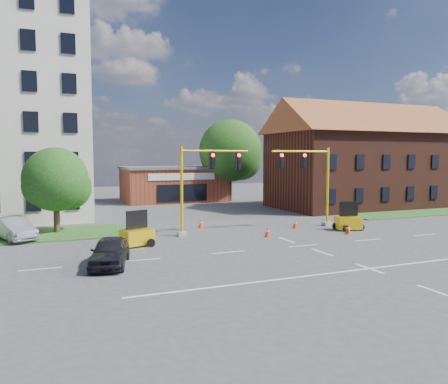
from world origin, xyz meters
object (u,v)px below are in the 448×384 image
at_px(signal_mast_west, 204,179).
at_px(trailer_west, 137,235).
at_px(pickup_white, 329,202).
at_px(signal_mast_east, 310,177).
at_px(trailer_east, 348,222).
at_px(sedan_dark, 110,252).

relative_size(signal_mast_west, trailer_west, 2.88).
distance_m(trailer_west, pickup_white, 25.69).
xyz_separation_m(signal_mast_east, trailer_west, (-13.88, -2.19, -3.26)).
height_order(signal_mast_east, trailer_east, signal_mast_east).
xyz_separation_m(trailer_west, trailer_east, (15.84, -0.08, -0.02)).
distance_m(signal_mast_west, pickup_white, 20.36).
xyz_separation_m(trailer_east, pickup_white, (6.88, 12.07, 0.07)).
bearing_deg(sedan_dark, trailer_east, 28.90).
relative_size(signal_mast_east, pickup_white, 1.21).
xyz_separation_m(signal_mast_east, pickup_white, (8.84, 9.80, -3.21)).
relative_size(pickup_white, sedan_dark, 1.21).
relative_size(signal_mast_east, trailer_east, 3.01).
bearing_deg(pickup_white, trailer_east, 140.04).
relative_size(trailer_west, pickup_white, 0.42).
relative_size(trailer_east, sedan_dark, 0.48).
bearing_deg(sedan_dark, signal_mast_east, 37.71).
distance_m(signal_mast_west, sedan_dark, 10.42).
distance_m(signal_mast_east, trailer_east, 4.45).
relative_size(trailer_west, trailer_east, 1.05).
height_order(signal_mast_west, signal_mast_east, same).
bearing_deg(trailer_west, signal_mast_west, 3.62).
bearing_deg(trailer_east, trailer_west, -164.33).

